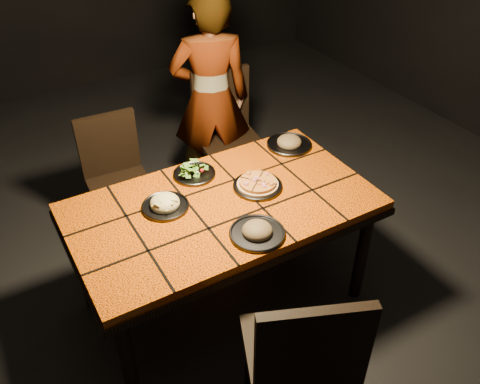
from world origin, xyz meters
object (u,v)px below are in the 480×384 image
chair_near (303,358)px  chair_far_right (226,127)px  dining_table (223,214)px  plate_pasta (165,204)px  chair_far_left (116,171)px  diner (211,99)px  plate_pizza (258,185)px

chair_near → chair_far_right: chair_near is taller
dining_table → plate_pasta: bearing=157.7°
dining_table → chair_far_left: 1.01m
dining_table → diner: bearing=65.3°
chair_far_right → plate_pizza: bearing=-101.4°
chair_far_left → plate_pasta: bearing=-85.5°
diner → chair_far_right: bearing=161.9°
plate_pizza → chair_far_right: bearing=70.8°
plate_pizza → plate_pasta: size_ratio=1.29×
chair_far_left → diner: diner is taller
dining_table → plate_pizza: size_ratio=5.03×
chair_far_right → chair_far_left: bearing=-168.3°
dining_table → plate_pasta: 0.32m
chair_near → chair_far_left: 1.86m
plate_pizza → dining_table: bearing=-174.2°
diner → plate_pizza: bearing=95.0°
chair_far_left → diner: (0.79, 0.12, 0.28)m
diner → plate_pizza: diner is taller
diner → chair_far_left: bearing=27.6°
chair_far_left → plate_pizza: size_ratio=2.71×
chair_far_right → plate_pizza: size_ratio=3.00×
chair_far_left → chair_far_right: bearing=6.9°
chair_far_right → plate_pasta: chair_far_right is taller
chair_far_left → chair_far_right: 0.88m
chair_near → plate_pasta: chair_near is taller
chair_far_left → dining_table: bearing=-69.4°
dining_table → chair_near: bearing=-97.1°
plate_pasta → dining_table: bearing=-22.3°
chair_far_right → plate_pizza: chair_far_right is taller
diner → plate_pizza: 1.08m
chair_far_right → plate_pizza: 1.06m
chair_far_right → diner: 0.25m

